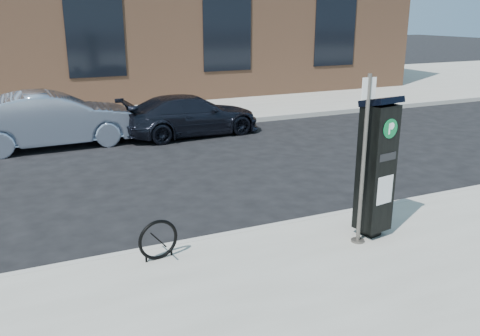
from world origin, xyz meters
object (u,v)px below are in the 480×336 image
bike_rack (158,240)px  parking_kiosk (376,166)px  car_silver (53,120)px  car_dark (191,115)px  sign_pole (363,162)px

bike_rack → parking_kiosk: bearing=-18.5°
car_silver → parking_kiosk: bearing=-156.7°
parking_kiosk → bike_rack: 3.36m
bike_rack → car_dark: (3.10, 7.54, 0.16)m
bike_rack → car_silver: size_ratio=0.13×
bike_rack → car_dark: size_ratio=0.14×
parking_kiosk → sign_pole: size_ratio=0.87×
sign_pole → car_silver: 9.23m
car_silver → car_dark: car_silver is taller
parking_kiosk → bike_rack: bearing=160.5°
car_dark → car_silver: bearing=82.8°
bike_rack → car_dark: car_dark is taller
sign_pole → car_dark: sign_pole is taller
sign_pole → parking_kiosk: bearing=20.8°
parking_kiosk → sign_pole: sign_pole is taller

